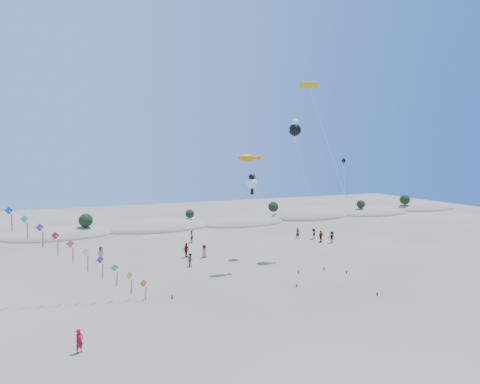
% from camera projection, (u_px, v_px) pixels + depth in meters
% --- Properties ---
extents(ground, '(160.00, 160.00, 0.00)m').
position_uv_depth(ground, '(275.00, 332.00, 30.06)').
color(ground, '#806C58').
rests_on(ground, ground).
extents(dune_ridge, '(145.30, 11.49, 5.57)m').
position_uv_depth(dune_ridge, '(164.00, 227.00, 71.94)').
color(dune_ridge, gray).
rests_on(dune_ridge, ground).
extents(fish_kite, '(3.13, 8.29, 13.30)m').
position_uv_depth(fish_kite, '(249.00, 158.00, 45.31)').
color(fish_kite, '#3F2D1E').
rests_on(fish_kite, ground).
extents(cartoon_kite_low, '(2.41, 9.61, 10.77)m').
position_uv_depth(cartoon_kite_low, '(252.00, 182.00, 51.26)').
color(cartoon_kite_low, '#3F2D1E').
rests_on(cartoon_kite_low, ground).
extents(cartoon_kite_high, '(2.00, 7.30, 17.72)m').
position_uv_depth(cartoon_kite_high, '(295.00, 129.00, 50.41)').
color(cartoon_kite_high, '#3F2D1E').
rests_on(cartoon_kite_high, ground).
extents(parafoil_kite, '(3.40, 16.54, 22.47)m').
position_uv_depth(parafoil_kite, '(310.00, 88.00, 50.87)').
color(parafoil_kite, '#3F2D1E').
rests_on(parafoil_kite, ground).
extents(dark_kite, '(7.51, 10.48, 12.77)m').
position_uv_depth(dark_kite, '(345.00, 191.00, 52.15)').
color(dark_kite, '#3F2D1E').
rests_on(dark_kite, ground).
extents(flyer_foreground, '(0.72, 0.69, 1.66)m').
position_uv_depth(flyer_foreground, '(79.00, 341.00, 26.84)').
color(flyer_foreground, '#B20E23').
rests_on(flyer_foreground, ground).
extents(beachgoers, '(33.58, 13.06, 1.85)m').
position_uv_depth(beachgoers, '(252.00, 243.00, 56.28)').
color(beachgoers, slate).
rests_on(beachgoers, ground).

